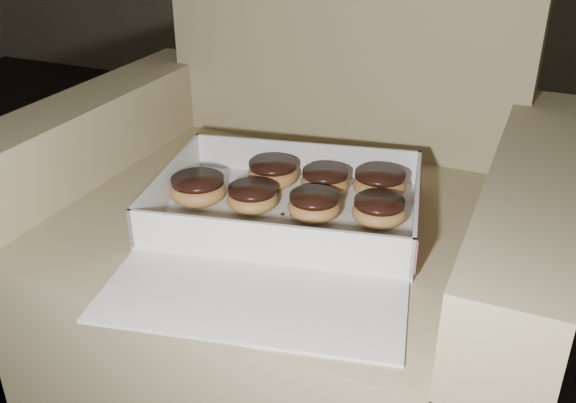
% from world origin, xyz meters
% --- Properties ---
extents(armchair, '(0.92, 0.77, 0.96)m').
position_xyz_m(armchair, '(0.52, 0.51, 0.30)').
color(armchair, '#8C7E59').
rests_on(armchair, floor).
extents(bakery_box, '(0.51, 0.56, 0.07)m').
position_xyz_m(bakery_box, '(0.56, 0.38, 0.44)').
color(bakery_box, white).
rests_on(bakery_box, armchair).
extents(donut_a, '(0.09, 0.09, 0.04)m').
position_xyz_m(donut_a, '(0.60, 0.42, 0.46)').
color(donut_a, '#BD8142').
rests_on(donut_a, bakery_box).
extents(donut_b, '(0.09, 0.09, 0.04)m').
position_xyz_m(donut_b, '(0.58, 0.51, 0.46)').
color(donut_b, '#BD8142').
rests_on(donut_b, bakery_box).
extents(donut_c, '(0.09, 0.09, 0.05)m').
position_xyz_m(donut_c, '(0.49, 0.50, 0.46)').
color(donut_c, '#BD8142').
rests_on(donut_c, bakery_box).
extents(donut_d, '(0.10, 0.10, 0.05)m').
position_xyz_m(donut_d, '(0.40, 0.39, 0.46)').
color(donut_d, '#BD8142').
rests_on(donut_d, bakery_box).
extents(donut_e, '(0.09, 0.09, 0.04)m').
position_xyz_m(donut_e, '(0.49, 0.40, 0.46)').
color(donut_e, '#BD8142').
rests_on(donut_e, bakery_box).
extents(donut_f, '(0.09, 0.09, 0.05)m').
position_xyz_m(donut_f, '(0.67, 0.54, 0.46)').
color(donut_f, '#BD8142').
rests_on(donut_f, bakery_box).
extents(donut_g, '(0.09, 0.09, 0.04)m').
position_xyz_m(donut_g, '(0.70, 0.44, 0.46)').
color(donut_g, '#BD8142').
rests_on(donut_g, bakery_box).
extents(crumb_a, '(0.01, 0.01, 0.00)m').
position_xyz_m(crumb_a, '(0.69, 0.34, 0.44)').
color(crumb_a, black).
rests_on(crumb_a, bakery_box).
extents(crumb_b, '(0.01, 0.01, 0.00)m').
position_xyz_m(crumb_b, '(0.56, 0.41, 0.44)').
color(crumb_b, black).
rests_on(crumb_b, bakery_box).
extents(crumb_c, '(0.01, 0.01, 0.00)m').
position_xyz_m(crumb_c, '(0.55, 0.41, 0.44)').
color(crumb_c, black).
rests_on(crumb_c, bakery_box).
extents(crumb_d, '(0.01, 0.01, 0.00)m').
position_xyz_m(crumb_d, '(0.46, 0.27, 0.44)').
color(crumb_d, black).
rests_on(crumb_d, bakery_box).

